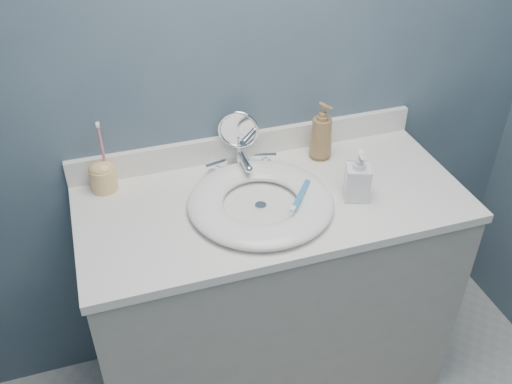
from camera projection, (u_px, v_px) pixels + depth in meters
name	position (u px, v px, depth m)	size (l,w,h in m)	color
back_wall	(246.00, 69.00, 1.81)	(2.20, 0.02, 2.40)	#445466
vanity_cabinet	(271.00, 299.00, 2.06)	(1.20, 0.55, 0.85)	#A5A197
countertop	(273.00, 202.00, 1.80)	(1.22, 0.57, 0.03)	white
backsplash	(248.00, 144.00, 1.97)	(1.22, 0.02, 0.09)	white
basin	(261.00, 202.00, 1.75)	(0.45, 0.45, 0.04)	white
drain	(261.00, 206.00, 1.75)	(0.04, 0.04, 0.01)	silver
faucet	(242.00, 166.00, 1.89)	(0.25, 0.13, 0.07)	silver
makeup_mirror	(238.00, 136.00, 1.88)	(0.13, 0.08, 0.20)	silver
soap_bottle_amber	(322.00, 131.00, 1.93)	(0.08, 0.08, 0.20)	olive
soap_bottle_clear	(358.00, 175.00, 1.75)	(0.08, 0.08, 0.17)	silver
toothbrush_holder	(103.00, 175.00, 1.80)	(0.08, 0.08, 0.24)	#F4C17A
toothbrush_lying	(300.00, 196.00, 1.73)	(0.12, 0.15, 0.02)	teal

